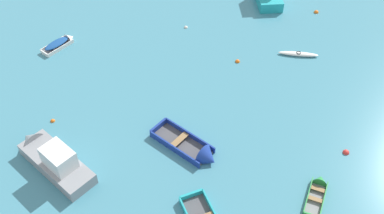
{
  "coord_description": "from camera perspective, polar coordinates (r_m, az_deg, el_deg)",
  "views": [
    {
      "loc": [
        5.03,
        3.35,
        21.59
      ],
      "look_at": [
        0.0,
        24.13,
        0.15
      ],
      "focal_mm": 42.29,
      "sensor_mm": 36.0,
      "label": 1
    }
  ],
  "objects": [
    {
      "name": "mooring_buoy_between_boats_right",
      "position": [
        37.56,
        -0.76,
        9.99
      ],
      "size": [
        0.3,
        0.3,
        0.3
      ],
      "primitive_type": "sphere",
      "color": "silver",
      "rests_on": "ground_plane"
    },
    {
      "name": "mooring_buoy_outer_edge",
      "position": [
        34.23,
        5.76,
        5.71
      ],
      "size": [
        0.36,
        0.36,
        0.36
      ],
      "primitive_type": "sphere",
      "color": "orange",
      "rests_on": "ground_plane"
    },
    {
      "name": "kayak_white_far_right",
      "position": [
        35.5,
        13.26,
        6.54
      ],
      "size": [
        3.05,
        0.81,
        0.29
      ],
      "color": "white",
      "rests_on": "ground_plane"
    },
    {
      "name": "rowboat_white_back_row_left",
      "position": [
        36.97,
        -16.1,
        7.85
      ],
      "size": [
        2.06,
        2.96,
        0.87
      ],
      "color": "gray",
      "rests_on": "ground_plane"
    },
    {
      "name": "rowboat_green_back_row_center",
      "position": [
        27.03,
        15.61,
        -9.88
      ],
      "size": [
        1.3,
        2.97,
        0.83
      ],
      "color": "gray",
      "rests_on": "ground_plane"
    },
    {
      "name": "mooring_buoy_between_boats_left",
      "position": [
        29.39,
        18.83,
        -5.47
      ],
      "size": [
        0.41,
        0.41,
        0.41
      ],
      "primitive_type": "sphere",
      "color": "red",
      "rests_on": "ground_plane"
    },
    {
      "name": "rowboat_deep_blue_cluster_outer",
      "position": [
        27.59,
        0.67,
        -5.7
      ],
      "size": [
        4.77,
        3.33,
        1.42
      ],
      "color": "#4C4C51",
      "rests_on": "ground_plane"
    },
    {
      "name": "motor_launch_grey_near_camera",
      "position": [
        28.02,
        -17.24,
        -6.12
      ],
      "size": [
        5.95,
        4.28,
        2.34
      ],
      "color": "gray",
      "rests_on": "ground_plane"
    },
    {
      "name": "mooring_buoy_far_field",
      "position": [
        30.96,
        -17.14,
        -1.71
      ],
      "size": [
        0.3,
        0.3,
        0.3
      ],
      "primitive_type": "sphere",
      "color": "orange",
      "rests_on": "ground_plane"
    },
    {
      "name": "mooring_buoy_trailing",
      "position": [
        40.79,
        15.39,
        11.42
      ],
      "size": [
        0.4,
        0.4,
        0.4
      ],
      "primitive_type": "sphere",
      "color": "orange",
      "rests_on": "ground_plane"
    }
  ]
}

